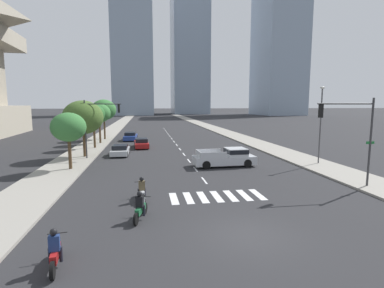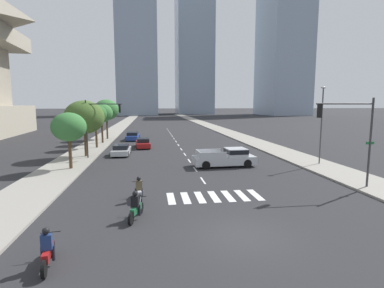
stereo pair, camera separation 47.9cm
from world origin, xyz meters
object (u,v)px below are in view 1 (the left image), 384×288
motorcycle_lead (140,208)px  motorcycle_trailing (142,191)px  street_lamp_east (321,119)px  sedan_red_1 (141,143)px  sedan_blue_2 (131,136)px  street_tree_second (83,117)px  traffic_signal_far (98,119)px  sedan_silver_0 (120,150)px  street_tree_fourth (99,113)px  street_tree_third (94,114)px  motorcycle_third (55,252)px  traffic_signal_near (352,127)px  street_tree_fifth (104,110)px  street_tree_nearest (68,127)px  pickup_truck (227,158)px

motorcycle_lead → motorcycle_trailing: bearing=15.4°
street_lamp_east → motorcycle_lead: bearing=-146.0°
sedan_red_1 → sedan_blue_2: (-1.81, 8.60, 0.03)m
street_lamp_east → street_tree_second: size_ratio=1.20×
sedan_blue_2 → traffic_signal_far: (-2.42, -16.38, 3.62)m
sedan_silver_0 → sedan_red_1: sedan_red_1 is taller
street_tree_fourth → street_tree_third: bearing=-90.0°
traffic_signal_far → motorcycle_third: bearing=-85.8°
street_lamp_east → street_tree_fourth: bearing=140.5°
motorcycle_trailing → sedan_silver_0: bearing=0.8°
motorcycle_trailing → street_tree_third: street_tree_third is taller
traffic_signal_near → sedan_red_1: bearing=-57.0°
street_tree_fifth → street_tree_second: bearing=-90.0°
motorcycle_lead → street_tree_nearest: size_ratio=0.42×
sedan_red_1 → street_lamp_east: size_ratio=0.67×
sedan_red_1 → street_tree_nearest: (-5.95, -13.02, 3.20)m
pickup_truck → street_tree_fifth: (-14.00, 23.17, 4.02)m
street_tree_nearest → street_tree_third: bearing=90.0°
motorcycle_lead → street_tree_nearest: (-6.20, 12.29, 3.19)m
traffic_signal_far → street_tree_third: bearing=102.7°
sedan_silver_0 → street_tree_fourth: 11.70m
sedan_blue_2 → street_tree_third: street_tree_third is taller
street_tree_third → traffic_signal_near: bearing=-47.2°
motorcycle_trailing → motorcycle_third: bearing=149.3°
street_lamp_east → street_tree_fourth: (-22.83, 18.80, 0.10)m
street_tree_third → street_tree_fifth: size_ratio=0.87×
traffic_signal_near → street_lamp_east: bearing=-108.8°
traffic_signal_near → street_lamp_east: 8.29m
street_tree_fifth → sedan_silver_0: bearing=-76.7°
motorcycle_third → street_tree_third: street_tree_third is taller
sedan_blue_2 → traffic_signal_far: 16.95m
street_lamp_east → street_tree_fourth: 29.58m
street_tree_nearest → sedan_silver_0: bearing=63.5°
sedan_silver_0 → traffic_signal_far: traffic_signal_far is taller
street_lamp_east → street_tree_third: 26.75m
motorcycle_third → sedan_silver_0: motorcycle_third is taller
motorcycle_trailing → street_tree_nearest: bearing=25.8°
pickup_truck → sedan_blue_2: pickup_truck is taller
motorcycle_lead → pickup_truck: 14.25m
street_tree_third → street_tree_fourth: size_ratio=0.98×
motorcycle_trailing → traffic_signal_far: traffic_signal_far is taller
pickup_truck → street_tree_fifth: bearing=118.9°
pickup_truck → street_tree_fifth: size_ratio=0.91×
pickup_truck → sedan_blue_2: 24.09m
motorcycle_third → traffic_signal_far: traffic_signal_far is taller
motorcycle_lead → motorcycle_trailing: (0.04, 2.97, -0.00)m
traffic_signal_far → street_tree_second: 2.01m
street_tree_fifth → traffic_signal_far: bearing=-84.4°
street_tree_nearest → motorcycle_third: bearing=-78.6°
street_lamp_east → street_tree_nearest: size_ratio=1.47×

